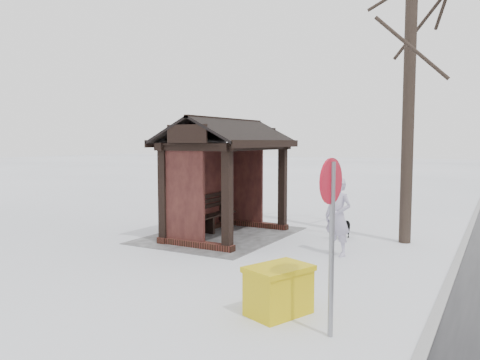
% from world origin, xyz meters
% --- Properties ---
extents(ground, '(120.00, 120.00, 0.00)m').
position_xyz_m(ground, '(0.00, 0.00, 0.00)').
color(ground, white).
rests_on(ground, ground).
extents(kerb, '(120.00, 0.15, 0.06)m').
position_xyz_m(kerb, '(0.00, 5.50, 0.01)').
color(kerb, gray).
rests_on(kerb, ground).
extents(trampled_patch, '(4.20, 3.20, 0.02)m').
position_xyz_m(trampled_patch, '(0.00, -0.20, 0.01)').
color(trampled_patch, gray).
rests_on(trampled_patch, ground).
extents(bus_shelter, '(3.60, 2.40, 3.09)m').
position_xyz_m(bus_shelter, '(0.00, -0.16, 2.17)').
color(bus_shelter, '#3B1F15').
rests_on(bus_shelter, ground).
extents(pedestrian, '(0.58, 0.72, 1.71)m').
position_xyz_m(pedestrian, '(0.56, 3.15, 0.86)').
color(pedestrian, '#ADA5C1').
rests_on(pedestrian, ground).
extents(dog, '(0.71, 0.35, 0.59)m').
position_xyz_m(dog, '(-1.22, 2.70, 0.29)').
color(dog, black).
rests_on(dog, ground).
extents(grit_bin, '(1.09, 0.93, 0.71)m').
position_xyz_m(grit_bin, '(4.40, 3.50, 0.36)').
color(grit_bin, gold).
rests_on(grit_bin, ground).
extents(road_sign, '(0.58, 0.12, 2.29)m').
position_xyz_m(road_sign, '(4.77, 4.38, 1.66)').
color(road_sign, gray).
rests_on(road_sign, ground).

